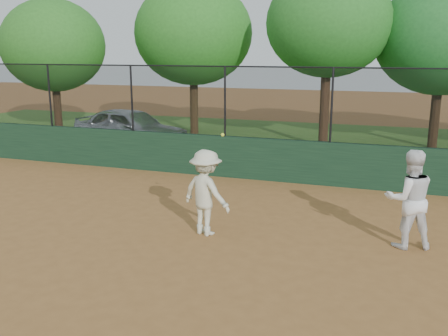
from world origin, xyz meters
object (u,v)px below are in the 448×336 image
(player_second, at_px, (409,199))
(tree_2, at_px, (328,23))
(tree_0, at_px, (53,46))
(parked_car, at_px, (130,128))
(player_main, at_px, (206,193))
(tree_3, at_px, (442,38))
(tree_1, at_px, (193,33))

(player_second, distance_m, tree_2, 10.70)
(tree_0, distance_m, tree_2, 11.88)
(parked_car, distance_m, player_main, 9.52)
(tree_2, bearing_deg, tree_3, 16.08)
(tree_1, xyz_separation_m, tree_3, (9.86, -0.19, -0.27))
(player_second, relative_size, tree_1, 0.28)
(player_main, height_order, tree_1, tree_1)
(tree_0, xyz_separation_m, tree_3, (15.81, 1.51, 0.24))
(player_main, distance_m, tree_1, 13.09)
(parked_car, distance_m, tree_1, 5.51)
(parked_car, bearing_deg, tree_1, -2.05)
(tree_0, height_order, tree_3, tree_3)
(player_second, bearing_deg, player_main, -9.26)
(player_main, height_order, tree_0, tree_0)
(parked_car, height_order, player_second, player_second)
(player_second, height_order, player_main, player_main)
(tree_1, bearing_deg, player_main, -66.33)
(tree_3, bearing_deg, tree_2, -163.92)
(tree_0, bearing_deg, parked_car, -25.43)
(player_second, xyz_separation_m, tree_0, (-14.81, 9.24, 2.89))
(parked_car, height_order, tree_2, tree_2)
(parked_car, xyz_separation_m, tree_2, (6.77, 2.78, 3.80))
(tree_3, bearing_deg, player_main, -112.88)
(tree_1, bearing_deg, player_second, -50.99)
(tree_3, bearing_deg, parked_car, -159.91)
(player_main, xyz_separation_m, tree_2, (0.84, 10.23, 3.71))
(parked_car, distance_m, tree_0, 6.39)
(tree_0, relative_size, tree_1, 0.89)
(player_second, bearing_deg, tree_2, -91.31)
(tree_3, bearing_deg, player_second, -95.30)
(player_second, xyz_separation_m, tree_3, (1.00, 10.75, 3.13))
(player_second, relative_size, tree_0, 0.32)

